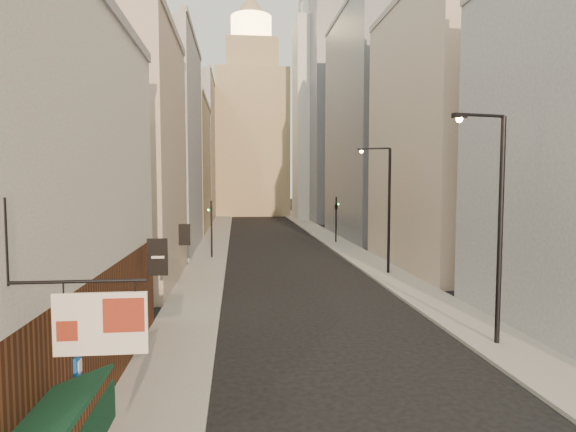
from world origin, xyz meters
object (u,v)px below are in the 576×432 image
Objects in this scene: white_tower at (318,112)px; streetlamp_mid at (386,203)px; clock_tower at (252,126)px; traffic_light_right at (336,209)px; streetlamp_near at (496,216)px; traffic_light_left at (211,218)px.

white_tower is 4.61× the size of streetlamp_mid.
white_tower is (11.00, -14.00, 0.97)m from clock_tower.
white_tower reaches higher than streetlamp_mid.
streetlamp_mid is 1.80× the size of traffic_light_right.
streetlamp_near is (7.00, -79.61, -12.38)m from clock_tower.
streetlamp_mid is at bearing -83.51° from clock_tower.
streetlamp_near is at bearing -93.49° from white_tower.
clock_tower is 8.98× the size of traffic_light_left.
white_tower is at bearing 75.39° from streetlamp_near.
white_tower is 36.50m from traffic_light_right.
clock_tower is 58.25m from traffic_light_left.
streetlamp_mid is (-3.66, -50.54, -13.47)m from white_tower.
streetlamp_near is 15.08m from streetlamp_mid.
streetlamp_near reaches higher than traffic_light_right.
traffic_light_right is (0.09, 17.41, -1.42)m from streetlamp_mid.
traffic_light_left is at bearing 106.62° from streetlamp_near.
traffic_light_right is at bearing -159.48° from traffic_light_left.
clock_tower is at bearing 128.16° from white_tower.
traffic_light_left is (-12.62, 8.28, -1.65)m from streetlamp_mid.
white_tower is 67.08m from streetlamp_near.
clock_tower is 66.15m from streetlamp_mid.
traffic_light_left is at bearing -111.07° from white_tower.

